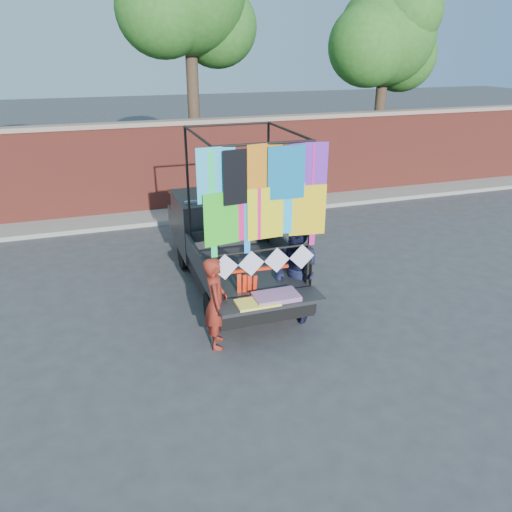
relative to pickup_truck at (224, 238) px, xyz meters
name	(u,v)px	position (x,y,z in m)	size (l,w,h in m)	color
ground	(242,324)	(-0.27, -2.12, -0.82)	(90.00, 90.00, 0.00)	#38383A
brick_wall	(171,166)	(-0.27, 4.88, 0.51)	(30.00, 0.45, 2.61)	maroon
curb	(178,215)	(-0.27, 4.18, -0.76)	(30.00, 1.20, 0.12)	gray
tree_mid	(190,1)	(0.75, 6.00, 4.88)	(4.20, 3.30, 7.73)	#38281C
tree_right	(388,39)	(7.25, 6.00, 3.93)	(4.20, 3.30, 6.62)	#38281C
pickup_truck	(224,238)	(0.00, 0.00, 0.00)	(2.05, 5.14, 3.24)	black
woman	(216,303)	(-0.84, -2.63, -0.05)	(0.56, 0.37, 1.55)	maroon
man	(296,272)	(0.70, -2.23, 0.09)	(0.88, 0.69, 1.82)	black
streamer_bundle	(251,282)	(-0.19, -2.44, 0.14)	(1.04, 0.13, 0.71)	red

